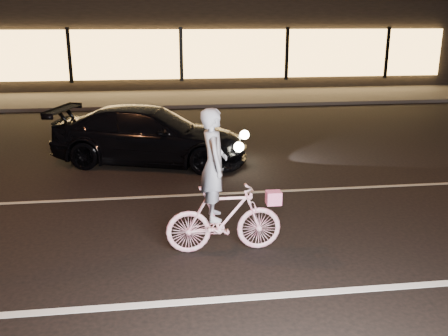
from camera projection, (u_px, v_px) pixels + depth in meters
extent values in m
plane|color=black|center=(237.00, 241.00, 7.06)|extent=(90.00, 90.00, 0.00)
cube|color=silver|center=(258.00, 297.00, 5.64)|extent=(60.00, 0.12, 0.01)
cube|color=gray|center=(220.00, 194.00, 8.96)|extent=(60.00, 0.10, 0.01)
cube|color=#383533|center=(185.00, 98.00, 19.39)|extent=(30.00, 4.00, 0.12)
cube|color=black|center=(177.00, 40.00, 24.53)|extent=(25.00, 8.00, 4.00)
cube|color=#FFB759|center=(181.00, 54.00, 20.75)|extent=(23.00, 0.15, 2.00)
cube|color=black|center=(69.00, 56.00, 20.10)|extent=(0.15, 0.08, 2.20)
cube|color=black|center=(181.00, 54.00, 20.67)|extent=(0.15, 0.08, 2.20)
cube|color=black|center=(287.00, 54.00, 21.25)|extent=(0.15, 0.08, 2.20)
cube|color=black|center=(387.00, 53.00, 21.82)|extent=(0.15, 0.08, 2.20)
imported|color=#D6416E|center=(224.00, 219.00, 6.64)|extent=(1.56, 0.44, 0.94)
imported|color=white|center=(214.00, 165.00, 6.40)|extent=(0.35, 0.54, 1.47)
cube|color=#DF438E|center=(274.00, 198.00, 6.65)|extent=(0.20, 0.16, 0.18)
imported|color=black|center=(150.00, 135.00, 10.76)|extent=(4.50, 2.78, 1.22)
sphere|color=#FFF2BF|center=(245.00, 135.00, 11.03)|extent=(0.20, 0.20, 0.20)
sphere|color=#FFF2BF|center=(239.00, 147.00, 9.97)|extent=(0.20, 0.20, 0.20)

